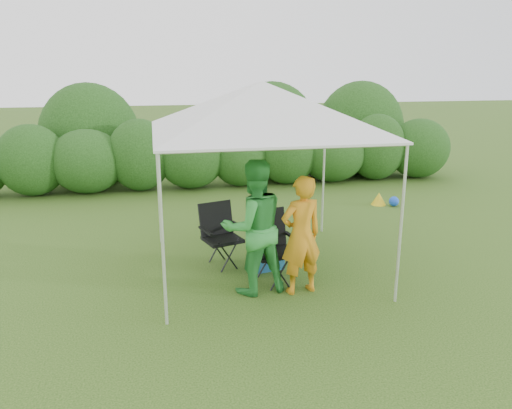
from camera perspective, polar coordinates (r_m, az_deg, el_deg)
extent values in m
plane|color=#40631F|center=(7.39, 1.43, -8.65)|extent=(70.00, 70.00, 0.00)
ellipsoid|color=#255219|center=(13.07, -24.28, 4.62)|extent=(1.65, 1.40, 1.73)
cylinder|color=#382616|center=(13.20, -23.94, 1.59)|extent=(0.12, 0.12, 0.30)
ellipsoid|color=#255219|center=(12.86, -18.74, 4.68)|extent=(1.80, 1.53, 1.57)
cylinder|color=#382616|center=(12.99, -18.50, 1.92)|extent=(0.12, 0.12, 0.30)
ellipsoid|color=#255219|center=(12.74, -13.14, 5.52)|extent=(1.58, 1.34, 1.80)
cylinder|color=#382616|center=(12.89, -12.93, 2.23)|extent=(0.12, 0.12, 0.30)
ellipsoid|color=#255219|center=(12.78, -7.44, 5.48)|extent=(1.73, 1.47, 1.65)
cylinder|color=#382616|center=(12.92, -7.33, 2.53)|extent=(0.12, 0.12, 0.30)
ellipsoid|color=#255219|center=(12.95, -1.83, 5.39)|extent=(1.50, 1.28, 1.50)
cylinder|color=#382616|center=(13.07, -1.81, 2.80)|extent=(0.12, 0.12, 0.30)
ellipsoid|color=#255219|center=(13.20, 3.60, 6.06)|extent=(1.65, 1.40, 1.73)
cylinder|color=#382616|center=(13.33, 3.55, 3.04)|extent=(0.12, 0.12, 0.30)
ellipsoid|color=#255219|center=(13.59, 8.76, 5.86)|extent=(1.80, 1.53, 1.57)
cylinder|color=#382616|center=(13.71, 8.66, 3.24)|extent=(0.12, 0.12, 0.30)
ellipsoid|color=#255219|center=(14.06, 13.64, 6.39)|extent=(1.57, 1.34, 1.80)
cylinder|color=#382616|center=(14.19, 13.45, 3.40)|extent=(0.12, 0.12, 0.30)
ellipsoid|color=#255219|center=(14.65, 18.12, 6.12)|extent=(1.72, 1.47, 1.65)
cylinder|color=#382616|center=(14.77, 17.91, 3.54)|extent=(0.12, 0.12, 0.30)
cylinder|color=silver|center=(5.90, -10.63, -4.30)|extent=(0.04, 0.04, 2.10)
cylinder|color=silver|center=(6.64, 16.23, -2.42)|extent=(0.04, 0.04, 2.10)
cylinder|color=silver|center=(8.78, -11.10, 2.24)|extent=(0.04, 0.04, 2.10)
cylinder|color=silver|center=(9.30, 7.72, 3.12)|extent=(0.04, 0.04, 2.10)
cube|color=white|center=(7.28, 0.65, 8.35)|extent=(3.10, 3.10, 0.03)
pyramid|color=white|center=(7.25, 0.65, 11.22)|extent=(3.10, 3.10, 0.70)
cube|color=black|center=(7.15, 2.01, -5.50)|extent=(0.65, 0.62, 0.05)
cube|color=black|center=(7.26, 1.25, -2.62)|extent=(0.59, 0.26, 0.54)
cube|color=black|center=(6.98, -0.19, -4.32)|extent=(0.14, 0.48, 0.03)
cube|color=black|center=(7.21, 4.17, -3.71)|extent=(0.14, 0.48, 0.03)
cylinder|color=black|center=(6.95, 0.98, -8.19)|extent=(0.03, 0.03, 0.46)
cylinder|color=black|center=(7.14, 4.56, -7.58)|extent=(0.03, 0.03, 0.46)
cylinder|color=black|center=(7.36, -0.50, -6.80)|extent=(0.03, 0.03, 0.46)
cylinder|color=black|center=(7.53, 2.92, -6.27)|extent=(0.03, 0.03, 0.46)
cube|color=black|center=(7.76, -3.85, -4.01)|extent=(0.66, 0.63, 0.05)
cube|color=black|center=(7.87, -4.59, -1.54)|extent=(0.56, 0.30, 0.51)
cube|color=black|center=(7.60, -5.78, -3.02)|extent=(0.18, 0.45, 0.03)
cube|color=black|center=(7.82, -2.02, -2.41)|extent=(0.18, 0.45, 0.03)
cylinder|color=black|center=(7.56, -4.66, -6.33)|extent=(0.02, 0.02, 0.43)
cylinder|color=black|center=(7.74, -1.58, -5.75)|extent=(0.02, 0.02, 0.43)
cylinder|color=black|center=(7.95, -6.00, -5.25)|extent=(0.02, 0.02, 0.43)
cylinder|color=black|center=(8.12, -3.05, -4.73)|extent=(0.02, 0.02, 0.43)
imported|color=orange|center=(6.76, 5.18, -3.53)|extent=(0.67, 0.51, 1.65)
imported|color=green|center=(6.73, -0.26, -2.62)|extent=(1.01, 0.85, 1.86)
cube|color=#1D5686|center=(7.74, 1.14, -5.92)|extent=(0.54, 0.43, 0.39)
cube|color=silver|center=(7.66, 1.15, -4.45)|extent=(0.57, 0.46, 0.03)
cylinder|color=#592D0C|center=(7.59, 1.67, -3.45)|extent=(0.07, 0.07, 0.27)
cone|color=yellow|center=(11.59, 13.86, 0.64)|extent=(0.33, 0.33, 0.28)
sphere|color=blue|center=(11.56, 15.48, 0.35)|extent=(0.22, 0.22, 0.22)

